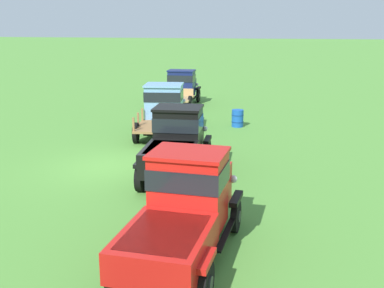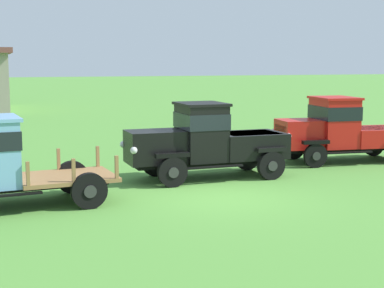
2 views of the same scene
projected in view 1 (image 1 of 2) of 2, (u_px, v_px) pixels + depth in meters
The scene contains 6 objects.
ground_plane at pixel (115, 167), 17.01m from camera, with size 240.00×240.00×0.00m, color #518E38.
vintage_truck_foreground_near at pixel (182, 86), 29.46m from camera, with size 4.51×1.99×2.10m.
vintage_truck_second_in_line at pixel (165, 105), 22.39m from camera, with size 5.63×2.46×2.22m.
vintage_truck_midrow_center at pixel (178, 141), 15.93m from camera, with size 4.97×2.02×2.29m.
vintage_truck_far_side at pixel (186, 205), 10.52m from camera, with size 5.08×2.35×2.28m.
oil_drum_beside_row at pixel (238, 118), 23.34m from camera, with size 0.59×0.59×0.83m.
Camera 1 is at (15.58, 5.41, 5.07)m, focal length 45.00 mm.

